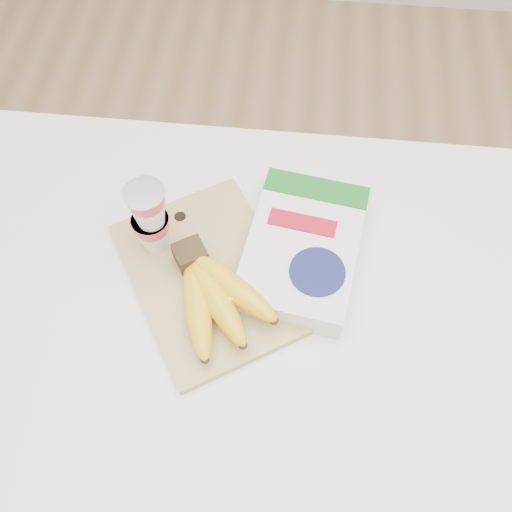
{
  "coord_description": "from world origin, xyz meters",
  "views": [
    {
      "loc": [
        0.02,
        -0.39,
        1.68
      ],
      "look_at": [
        -0.02,
        0.07,
        0.89
      ],
      "focal_mm": 40.0,
      "sensor_mm": 36.0,
      "label": 1
    }
  ],
  "objects": [
    {
      "name": "cutting_board",
      "position": [
        -0.1,
        0.04,
        0.86
      ],
      "size": [
        0.37,
        0.4,
        0.02
      ],
      "primitive_type": "cube",
      "rotation": [
        0.0,
        0.0,
        0.56
      ],
      "color": "tan",
      "rests_on": "table"
    },
    {
      "name": "cereal_box",
      "position": [
        0.05,
        0.1,
        0.88
      ],
      "size": [
        0.21,
        0.28,
        0.06
      ],
      "rotation": [
        0.0,
        0.0,
        -0.15
      ],
      "color": "white",
      "rests_on": "table"
    },
    {
      "name": "bananas",
      "position": [
        -0.08,
        -0.01,
        0.89
      ],
      "size": [
        0.19,
        0.21,
        0.07
      ],
      "color": "#382816",
      "rests_on": "cutting_board"
    },
    {
      "name": "table",
      "position": [
        0.0,
        0.0,
        0.43
      ],
      "size": [
        1.13,
        0.76,
        0.85
      ],
      "primitive_type": "cube",
      "color": "white",
      "rests_on": "ground"
    },
    {
      "name": "room",
      "position": [
        0.0,
        0.0,
        1.35
      ],
      "size": [
        4.0,
        4.0,
        4.0
      ],
      "color": "tan",
      "rests_on": "ground"
    },
    {
      "name": "yogurt_stack",
      "position": [
        -0.19,
        0.09,
        0.95
      ],
      "size": [
        0.07,
        0.07,
        0.15
      ],
      "color": "white",
      "rests_on": "cutting_board"
    }
  ]
}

